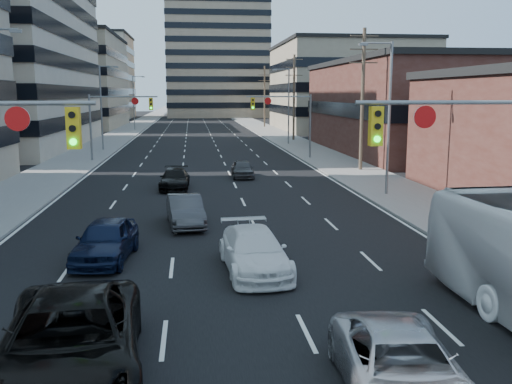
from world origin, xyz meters
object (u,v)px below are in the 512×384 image
object	(u,v)px
silver_suv	(402,369)
sedan_blue	(106,240)
black_pickup	(70,342)
white_van	(254,251)

from	to	relation	value
silver_suv	sedan_blue	size ratio (longest dim) A/B	1.10
black_pickup	sedan_blue	world-z (taller)	black_pickup
silver_suv	sedan_blue	distance (m)	12.84
black_pickup	white_van	world-z (taller)	black_pickup
white_van	silver_suv	world-z (taller)	white_van
silver_suv	white_van	bearing A→B (deg)	107.73
white_van	sedan_blue	xyz separation A→B (m)	(-5.25, 1.91, 0.05)
white_van	silver_suv	distance (m)	8.91
black_pickup	silver_suv	world-z (taller)	black_pickup
silver_suv	sedan_blue	bearing A→B (deg)	129.17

